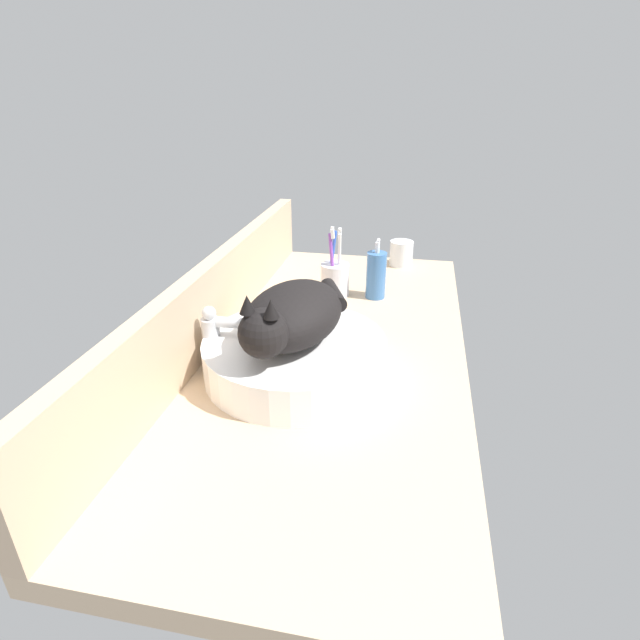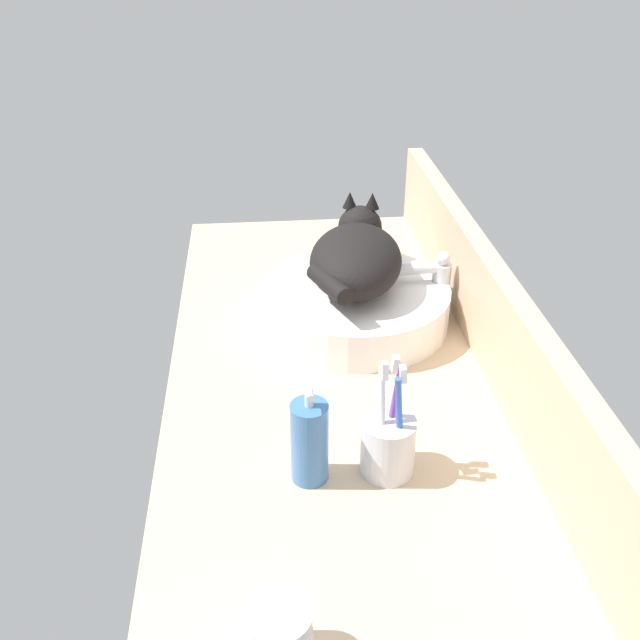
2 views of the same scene
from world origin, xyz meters
The scene contains 8 objects.
ground_plane centered at (0.00, 0.00, -2.00)cm, with size 128.00×57.51×4.00cm, color #D1B28E.
backsplash_panel centered at (0.00, 26.96, 8.97)cm, with size 128.00×3.60×17.94cm, color #CCAD8C.
sink_basin centered at (-12.71, 5.37, 3.75)cm, with size 36.02×36.02×7.51cm, color white.
cat centered at (-14.07, 5.57, 13.27)cm, with size 31.36×21.70×14.00cm.
faucet centered at (-13.74, 21.02, 7.30)cm, with size 3.60×11.85×13.60cm.
soap_dispenser centered at (29.49, -6.62, 6.41)cm, with size 5.28×5.28×15.83cm.
toothbrush_cup centered at (29.10, 4.45, 4.85)cm, with size 7.73×7.73×18.69cm.
water_glass centered at (57.33, -12.10, 3.34)cm, with size 7.32×7.32×7.78cm.
Camera 2 is at (104.85, -12.16, 70.37)cm, focal length 40.00 mm.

